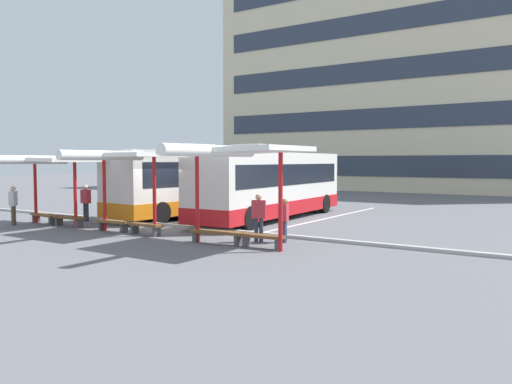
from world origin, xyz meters
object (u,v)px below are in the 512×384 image
object	(u,v)px
bench_3	(145,226)
waiting_passenger_0	(13,202)
waiting_passenger_2	(86,200)
coach_bus_1	(272,185)
bench_4	(217,234)
bench_2	(113,223)
bench_0	(44,216)
coach_bus_0	(211,182)
waiting_passenger_3	(285,218)
bench_1	(69,219)
waiting_passenger_1	(259,214)
waiting_shelter_2	(232,153)
bench_5	(262,238)
waiting_shelter_0	(48,161)
waiting_shelter_1	(123,157)

from	to	relation	value
bench_3	waiting_passenger_0	bearing A→B (deg)	-171.42
waiting_passenger_2	coach_bus_1	bearing A→B (deg)	39.36
bench_4	bench_2	bearing A→B (deg)	178.68
waiting_passenger_2	bench_4	bearing A→B (deg)	-11.07
coach_bus_1	bench_0	size ratio (longest dim) A/B	6.31
coach_bus_0	waiting_passenger_2	xyz separation A→B (m)	(-2.81, -5.94, -0.73)
waiting_passenger_3	waiting_passenger_2	bearing A→B (deg)	178.59
bench_1	coach_bus_1	bearing A→B (deg)	51.20
coach_bus_1	waiting_passenger_0	world-z (taller)	coach_bus_1
waiting_passenger_2	waiting_passenger_3	size ratio (longest dim) A/B	1.12
waiting_passenger_1	bench_1	bearing A→B (deg)	-173.74
bench_3	waiting_passenger_1	xyz separation A→B (m)	(4.57, 0.96, 0.66)
bench_4	waiting_shelter_2	bearing A→B (deg)	-21.14
waiting_passenger_0	bench_5	bearing A→B (deg)	4.62
waiting_passenger_0	bench_4	bearing A→B (deg)	4.90
coach_bus_1	bench_3	world-z (taller)	coach_bus_1
bench_3	waiting_passenger_0	xyz separation A→B (m)	(-7.07, -1.07, 0.68)
waiting_shelter_2	waiting_passenger_2	world-z (taller)	waiting_shelter_2
bench_0	bench_1	distance (m)	1.80
coach_bus_0	coach_bus_1	bearing A→B (deg)	-4.64
bench_0	waiting_shelter_2	size ratio (longest dim) A/B	0.36
bench_3	bench_5	bearing A→B (deg)	-0.66
waiting_shelter_0	waiting_passenger_2	bearing A→B (deg)	92.40
waiting_shelter_0	waiting_shelter_2	bearing A→B (deg)	-0.87
waiting_shelter_2	waiting_passenger_2	bearing A→B (deg)	167.99
bench_0	bench_4	world-z (taller)	same
bench_1	waiting_passenger_3	distance (m)	10.09
coach_bus_1	bench_0	distance (m)	10.64
bench_0	bench_3	xyz separation A→B (m)	(6.39, 0.02, -0.01)
bench_4	bench_1	bearing A→B (deg)	179.20
waiting_passenger_0	bench_3	bearing A→B (deg)	8.58
bench_2	waiting_passenger_1	xyz separation A→B (m)	(6.37, 0.99, 0.66)
bench_1	waiting_shelter_2	distance (m)	9.49
waiting_shelter_2	bench_4	world-z (taller)	waiting_shelter_2
coach_bus_1	waiting_shelter_0	bearing A→B (deg)	-131.66
waiting_shelter_1	waiting_passenger_2	size ratio (longest dim) A/B	2.59
waiting_passenger_2	waiting_passenger_3	distance (m)	10.97
waiting_shelter_1	waiting_shelter_2	xyz separation A→B (m)	(5.37, -0.23, 0.12)
bench_1	waiting_shelter_2	size ratio (longest dim) A/B	0.34
bench_0	waiting_passenger_3	bearing A→B (deg)	6.71
bench_4	coach_bus_0	bearing A→B (deg)	129.35
waiting_shelter_0	bench_0	world-z (taller)	waiting_shelter_0
coach_bus_1	waiting_shelter_1	xyz separation A→B (m)	(-2.17, -7.52, 1.31)
waiting_shelter_1	waiting_shelter_2	distance (m)	5.38
coach_bus_0	bench_1	distance (m)	7.95
waiting_passenger_3	waiting_shelter_0	bearing A→B (deg)	-171.04
waiting_shelter_0	bench_5	bearing A→B (deg)	1.52
waiting_shelter_0	waiting_shelter_1	size ratio (longest dim) A/B	1.04
coach_bus_1	waiting_shelter_2	world-z (taller)	coach_bus_1
bench_2	waiting_passenger_2	distance (m)	4.18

